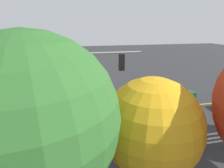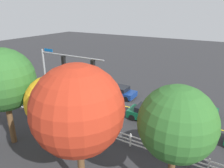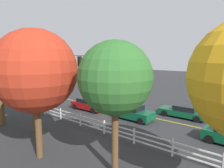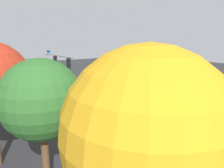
# 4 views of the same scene
# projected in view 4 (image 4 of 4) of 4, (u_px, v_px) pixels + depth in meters

# --- Properties ---
(ground_plane) EXTENTS (120.00, 120.00, 0.00)m
(ground_plane) POSITION_uv_depth(u_px,v_px,m) (111.00, 112.00, 23.38)
(ground_plane) COLOR #2D2D30
(lane_center_stripe) EXTENTS (28.00, 0.16, 0.01)m
(lane_center_stripe) POSITION_uv_depth(u_px,v_px,m) (135.00, 124.00, 20.21)
(lane_center_stripe) COLOR gold
(lane_center_stripe) RESTS_ON ground_plane
(signal_assembly) EXTENTS (7.45, 0.38, 6.77)m
(signal_assembly) POSITION_uv_depth(u_px,v_px,m) (54.00, 69.00, 22.85)
(signal_assembly) COLOR gray
(signal_assembly) RESTS_ON ground_plane
(car_1) EXTENTS (4.79, 1.95, 1.29)m
(car_1) POSITION_uv_depth(u_px,v_px,m) (183.00, 125.00, 18.26)
(car_1) COLOR #0C4C2D
(car_1) RESTS_ON ground_plane
(car_2) EXTENTS (4.18, 2.08, 1.38)m
(car_2) POSITION_uv_depth(u_px,v_px,m) (120.00, 101.00, 25.31)
(car_2) COLOR navy
(car_2) RESTS_ON ground_plane
(car_3) EXTENTS (4.03, 1.96, 1.45)m
(car_3) POSITION_uv_depth(u_px,v_px,m) (123.00, 121.00, 18.98)
(car_3) COLOR #0C4C2D
(car_3) RESTS_ON ground_plane
(car_4) EXTENTS (4.25, 2.09, 1.37)m
(car_4) POSITION_uv_depth(u_px,v_px,m) (87.00, 105.00, 23.59)
(car_4) COLOR maroon
(car_4) RESTS_ON ground_plane
(white_rail_fence) EXTENTS (26.10, 0.10, 1.15)m
(white_rail_fence) POSITION_uv_depth(u_px,v_px,m) (70.00, 131.00, 17.22)
(white_rail_fence) COLOR white
(white_rail_fence) RESTS_ON ground_plane
(tree_0) EXTENTS (3.86, 3.86, 7.17)m
(tree_0) POSITION_uv_depth(u_px,v_px,m) (41.00, 100.00, 9.70)
(tree_0) COLOR brown
(tree_0) RESTS_ON ground_plane
(tree_2) EXTENTS (3.83, 3.83, 6.13)m
(tree_2) POSITION_uv_depth(u_px,v_px,m) (12.00, 86.00, 17.11)
(tree_2) COLOR brown
(tree_2) RESTS_ON ground_plane
(tree_4) EXTENTS (4.79, 4.79, 7.91)m
(tree_4) POSITION_uv_depth(u_px,v_px,m) (147.00, 131.00, 5.76)
(tree_4) COLOR brown
(tree_4) RESTS_ON ground_plane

